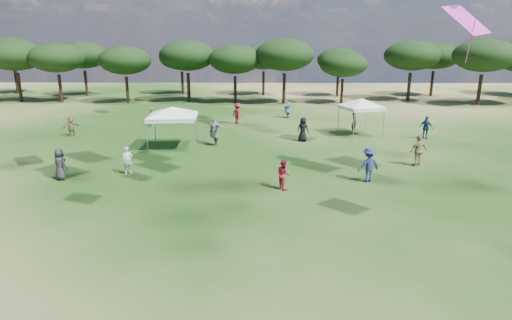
{
  "coord_description": "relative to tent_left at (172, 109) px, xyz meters",
  "views": [
    {
      "loc": [
        0.71,
        -7.02,
        7.28
      ],
      "look_at": [
        0.51,
        6.0,
        3.63
      ],
      "focal_mm": 30.0,
      "sensor_mm": 36.0,
      "label": 1
    }
  ],
  "objects": [
    {
      "name": "tent_left",
      "position": [
        0.0,
        0.0,
        0.0
      ],
      "size": [
        6.56,
        6.56,
        3.21
      ],
      "rotation": [
        0.0,
        0.0,
        0.07
      ],
      "color": "gray",
      "rests_on": "ground"
    },
    {
      "name": "tent_right",
      "position": [
        13.98,
        4.48,
        0.01
      ],
      "size": [
        5.32,
        5.32,
        3.21
      ],
      "rotation": [
        0.0,
        0.0,
        0.29
      ],
      "color": "gray",
      "rests_on": "ground"
    },
    {
      "name": "festival_crowd",
      "position": [
        5.56,
        1.7,
        -1.9
      ],
      "size": [
        28.8,
        21.96,
        1.92
      ],
      "color": "#B9B6AE",
      "rests_on": "ground"
    },
    {
      "name": "tree_line",
      "position": [
        7.88,
        25.34,
        2.64
      ],
      "size": [
        108.78,
        17.63,
        7.77
      ],
      "color": "black",
      "rests_on": "ground"
    }
  ]
}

